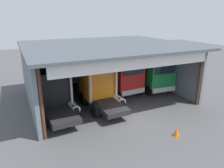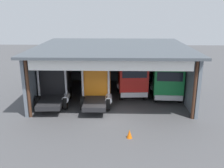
{
  "view_description": "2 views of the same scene",
  "coord_description": "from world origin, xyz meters",
  "px_view_note": "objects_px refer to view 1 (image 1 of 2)",
  "views": [
    {
      "loc": [
        -7.26,
        -11.74,
        7.06
      ],
      "look_at": [
        0.0,
        3.66,
        1.6
      ],
      "focal_mm": 34.44,
      "sensor_mm": 36.0,
      "label": 1
    },
    {
      "loc": [
        0.54,
        -17.22,
        7.87
      ],
      "look_at": [
        0.0,
        3.66,
        1.6
      ],
      "focal_mm": 40.15,
      "sensor_mm": 36.0,
      "label": 2
    }
  ],
  "objects_px": {
    "truck_orange_center_right_bay": "(99,84)",
    "tool_cart": "(127,75)",
    "truck_red_right_bay": "(125,76)",
    "truck_green_left_bay": "(155,74)",
    "traffic_cone": "(177,132)",
    "truck_black_center_left_bay": "(52,92)",
    "oil_drum": "(41,86)"
  },
  "relations": [
    {
      "from": "truck_orange_center_right_bay",
      "to": "tool_cart",
      "type": "height_order",
      "value": "truck_orange_center_right_bay"
    },
    {
      "from": "truck_red_right_bay",
      "to": "truck_green_left_bay",
      "type": "xyz_separation_m",
      "value": [
        3.06,
        -0.47,
        -0.08
      ]
    },
    {
      "from": "truck_green_left_bay",
      "to": "traffic_cone",
      "type": "distance_m",
      "value": 8.26
    },
    {
      "from": "truck_orange_center_right_bay",
      "to": "truck_green_left_bay",
      "type": "height_order",
      "value": "truck_orange_center_right_bay"
    },
    {
      "from": "truck_black_center_left_bay",
      "to": "truck_orange_center_right_bay",
      "type": "distance_m",
      "value": 3.63
    },
    {
      "from": "truck_green_left_bay",
      "to": "truck_black_center_left_bay",
      "type": "bearing_deg",
      "value": 8.87
    },
    {
      "from": "truck_orange_center_right_bay",
      "to": "truck_green_left_bay",
      "type": "relative_size",
      "value": 0.99
    },
    {
      "from": "traffic_cone",
      "to": "truck_green_left_bay",
      "type": "bearing_deg",
      "value": 63.65
    },
    {
      "from": "truck_black_center_left_bay",
      "to": "truck_green_left_bay",
      "type": "relative_size",
      "value": 1.03
    },
    {
      "from": "truck_orange_center_right_bay",
      "to": "oil_drum",
      "type": "distance_m",
      "value": 7.21
    },
    {
      "from": "truck_red_right_bay",
      "to": "oil_drum",
      "type": "relative_size",
      "value": 5.68
    },
    {
      "from": "truck_black_center_left_bay",
      "to": "tool_cart",
      "type": "height_order",
      "value": "truck_black_center_left_bay"
    },
    {
      "from": "traffic_cone",
      "to": "oil_drum",
      "type": "bearing_deg",
      "value": 117.51
    },
    {
      "from": "truck_red_right_bay",
      "to": "traffic_cone",
      "type": "relative_size",
      "value": 8.78
    },
    {
      "from": "tool_cart",
      "to": "traffic_cone",
      "type": "height_order",
      "value": "tool_cart"
    },
    {
      "from": "oil_drum",
      "to": "tool_cart",
      "type": "relative_size",
      "value": 0.87
    },
    {
      "from": "oil_drum",
      "to": "tool_cart",
      "type": "bearing_deg",
      "value": -1.13
    },
    {
      "from": "truck_orange_center_right_bay",
      "to": "tool_cart",
      "type": "bearing_deg",
      "value": 43.6
    },
    {
      "from": "truck_black_center_left_bay",
      "to": "oil_drum",
      "type": "relative_size",
      "value": 6.22
    },
    {
      "from": "truck_red_right_bay",
      "to": "tool_cart",
      "type": "distance_m",
      "value": 5.22
    },
    {
      "from": "truck_black_center_left_bay",
      "to": "oil_drum",
      "type": "distance_m",
      "value": 6.06
    },
    {
      "from": "truck_green_left_bay",
      "to": "traffic_cone",
      "type": "height_order",
      "value": "truck_green_left_bay"
    },
    {
      "from": "truck_red_right_bay",
      "to": "truck_black_center_left_bay",
      "type": "bearing_deg",
      "value": 8.35
    },
    {
      "from": "truck_orange_center_right_bay",
      "to": "traffic_cone",
      "type": "relative_size",
      "value": 9.33
    },
    {
      "from": "truck_orange_center_right_bay",
      "to": "truck_red_right_bay",
      "type": "height_order",
      "value": "truck_orange_center_right_bay"
    },
    {
      "from": "truck_red_right_bay",
      "to": "traffic_cone",
      "type": "xyz_separation_m",
      "value": [
        -0.55,
        -7.76,
        -1.53
      ]
    },
    {
      "from": "truck_red_right_bay",
      "to": "tool_cart",
      "type": "height_order",
      "value": "truck_red_right_bay"
    },
    {
      "from": "traffic_cone",
      "to": "truck_red_right_bay",
      "type": "bearing_deg",
      "value": 85.96
    },
    {
      "from": "truck_orange_center_right_bay",
      "to": "tool_cart",
      "type": "distance_m",
      "value": 8.31
    },
    {
      "from": "truck_red_right_bay",
      "to": "oil_drum",
      "type": "height_order",
      "value": "truck_red_right_bay"
    },
    {
      "from": "truck_orange_center_right_bay",
      "to": "traffic_cone",
      "type": "xyz_separation_m",
      "value": [
        2.58,
        -6.26,
        -1.61
      ]
    },
    {
      "from": "tool_cart",
      "to": "traffic_cone",
      "type": "bearing_deg",
      "value": -105.02
    }
  ]
}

